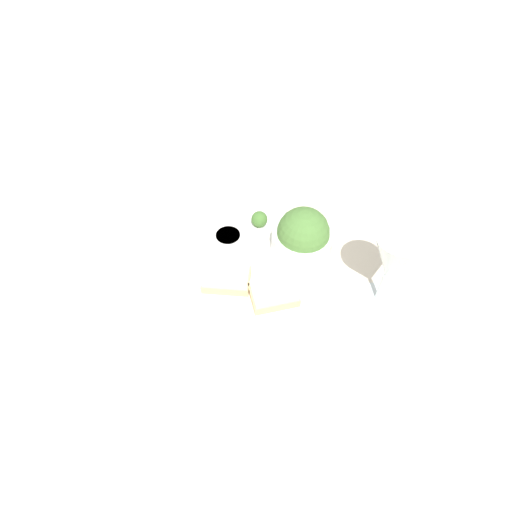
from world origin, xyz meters
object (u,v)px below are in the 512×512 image
Objects in this scene: sauce_ramekin at (228,240)px; cheese_toast_near at (274,294)px; salad_bowl at (303,237)px; cheese_toast_far at (226,278)px; napkin at (222,190)px; wine_glass at (393,259)px.

sauce_ramekin is 0.60× the size of cheese_toast_near.
cheese_toast_far is (0.16, -0.01, -0.03)m from salad_bowl.
sauce_ramekin is 0.43× the size of napkin.
napkin is (-0.06, -0.31, -0.02)m from cheese_toast_near.
salad_bowl is at bearing -67.45° from wine_glass.
cheese_toast_near is 0.20m from wine_glass.
wine_glass reaches higher than napkin.
sauce_ramekin is 0.34× the size of wine_glass.
wine_glass is at bearing 144.10° from cheese_toast_far.
cheese_toast_near is at bearing -28.01° from wine_glass.
sauce_ramekin is (0.11, -0.08, -0.02)m from salad_bowl.
sauce_ramekin is at bearing -121.07° from cheese_toast_far.
sauce_ramekin is 0.14m from cheese_toast_near.
wine_glass reaches higher than cheese_toast_far.
salad_bowl is at bearing 176.87° from cheese_toast_far.
napkin is at bearing -101.16° from cheese_toast_near.
wine_glass is 0.42m from napkin.
salad_bowl is 0.25m from napkin.
sauce_ramekin is 0.18m from napkin.
sauce_ramekin is at bearing -53.03° from wine_glass.
napkin is at bearing -113.69° from sauce_ramekin.
cheese_toast_near and cheese_toast_far have the same top height.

